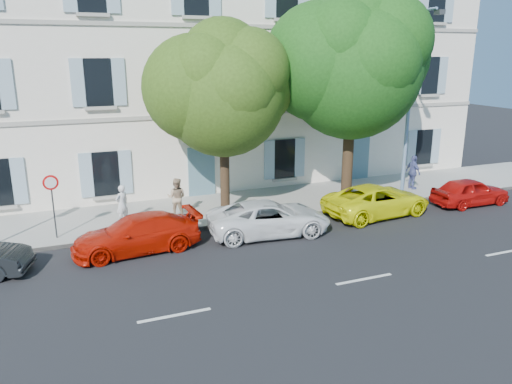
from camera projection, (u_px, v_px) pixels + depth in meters
name	position (u px, v px, depth m)	size (l,w,h in m)	color
ground	(305.00, 237.00, 19.14)	(90.00, 90.00, 0.00)	black
sidewalk	(261.00, 204.00, 23.10)	(36.00, 4.50, 0.15)	#A09E96
kerb	(281.00, 217.00, 21.16)	(36.00, 0.16, 0.16)	#9E998E
building	(220.00, 69.00, 26.64)	(28.00, 7.00, 12.00)	white
car_red_coupe	(137.00, 234.00, 17.60)	(1.83, 4.49, 1.30)	#BA1505
car_white_coupe	(269.00, 218.00, 19.26)	(2.20, 4.77, 1.33)	white
car_yellow_supercar	(377.00, 200.00, 21.53)	(2.23, 4.83, 1.34)	#EEEE0A
car_red_hatchback	(470.00, 192.00, 23.01)	(1.50, 3.74, 1.27)	#B00E0A
tree_left	(223.00, 95.00, 20.12)	(5.03, 5.03, 7.80)	#3A2819
tree_right	(352.00, 70.00, 21.57)	(6.00, 6.00, 9.24)	#3A2819
road_sign	(52.00, 193.00, 18.16)	(0.56, 0.09, 2.42)	#383A3D
street_lamp	(412.00, 95.00, 22.73)	(0.40, 1.82, 8.50)	#7293BF
pedestrian_a	(122.00, 204.00, 20.02)	(0.58, 0.38, 1.59)	silver
pedestrian_b	(177.00, 197.00, 20.86)	(0.81, 0.63, 1.66)	tan
pedestrian_c	(413.00, 172.00, 25.10)	(1.01, 0.42, 1.72)	#525B96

